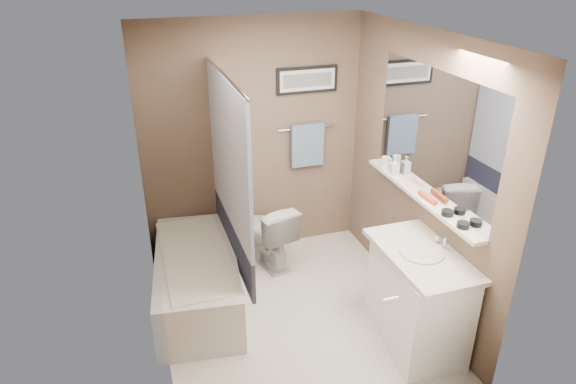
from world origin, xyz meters
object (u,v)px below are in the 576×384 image
object	(u,v)px
hair_brush_front	(427,197)
soap_bottle	(395,166)
bathtub	(198,279)
glass_jar	(386,162)
candle_bowl_near	(463,225)
toilet	(267,233)
vanity	(417,300)
candle_bowl_far	(447,213)

from	to	relation	value
hair_brush_front	soap_bottle	size ratio (longest dim) A/B	1.40
bathtub	glass_jar	xyz separation A→B (m)	(1.79, -0.02, 0.92)
candle_bowl_near	hair_brush_front	world-z (taller)	hair_brush_front
toilet	vanity	xyz separation A→B (m)	(0.82, -1.48, 0.06)
hair_brush_front	soap_bottle	distance (m)	0.55
bathtub	candle_bowl_far	size ratio (longest dim) A/B	16.67
hair_brush_front	vanity	bearing A→B (deg)	-121.06
vanity	glass_jar	bearing A→B (deg)	85.13
vanity	glass_jar	world-z (taller)	glass_jar
bathtub	toilet	bearing A→B (deg)	36.64
bathtub	candle_bowl_near	world-z (taller)	candle_bowl_near
candle_bowl_far	hair_brush_front	bearing A→B (deg)	90.00
toilet	soap_bottle	bearing A→B (deg)	133.77
soap_bottle	glass_jar	bearing A→B (deg)	90.00
bathtub	candle_bowl_near	xyz separation A→B (m)	(1.79, -1.20, 0.89)
candle_bowl_near	soap_bottle	distance (m)	1.02
candle_bowl_far	soap_bottle	bearing A→B (deg)	90.00
bathtub	candle_bowl_near	distance (m)	2.33
candle_bowl_near	hair_brush_front	bearing A→B (deg)	90.00
vanity	candle_bowl_far	size ratio (longest dim) A/B	10.00
candle_bowl_far	hair_brush_front	xyz separation A→B (m)	(0.00, 0.27, 0.00)
hair_brush_front	glass_jar	xyz separation A→B (m)	(0.00, 0.71, 0.03)
bathtub	hair_brush_front	xyz separation A→B (m)	(1.79, -0.73, 0.89)
bathtub	glass_jar	distance (m)	2.01
soap_bottle	hair_brush_front	bearing A→B (deg)	-90.00
bathtub	candle_bowl_far	distance (m)	2.23
candle_bowl_near	glass_jar	distance (m)	1.18
glass_jar	soap_bottle	world-z (taller)	soap_bottle
toilet	glass_jar	size ratio (longest dim) A/B	6.85
vanity	candle_bowl_near	distance (m)	0.78
toilet	soap_bottle	size ratio (longest dim) A/B	4.35
bathtub	candle_bowl_far	xyz separation A→B (m)	(1.79, -1.01, 0.89)
candle_bowl_far	toilet	bearing A→B (deg)	124.84
candle_bowl_far	soap_bottle	world-z (taller)	soap_bottle
vanity	candle_bowl_far	world-z (taller)	candle_bowl_far
candle_bowl_far	candle_bowl_near	bearing A→B (deg)	-90.00
toilet	candle_bowl_far	bearing A→B (deg)	110.45
candle_bowl_far	glass_jar	xyz separation A→B (m)	(0.00, 0.98, 0.03)
glass_jar	soap_bottle	distance (m)	0.16
toilet	soap_bottle	xyz separation A→B (m)	(1.01, -0.62, 0.85)
candle_bowl_far	glass_jar	size ratio (longest dim) A/B	0.90
hair_brush_front	toilet	bearing A→B (deg)	130.66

